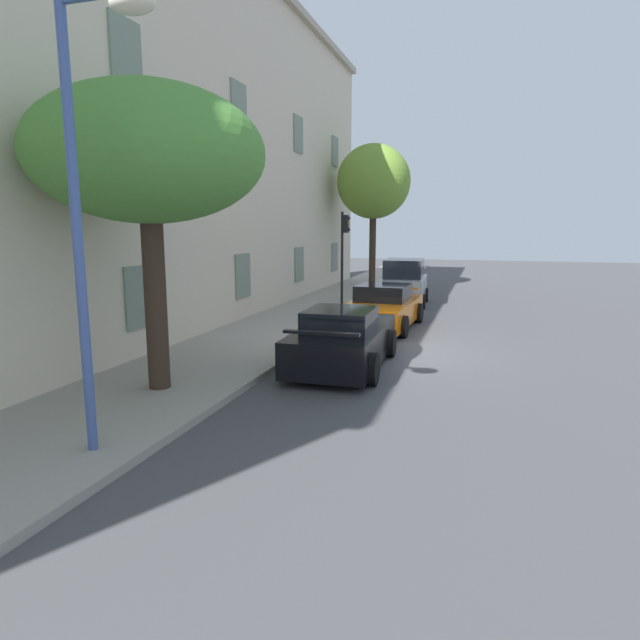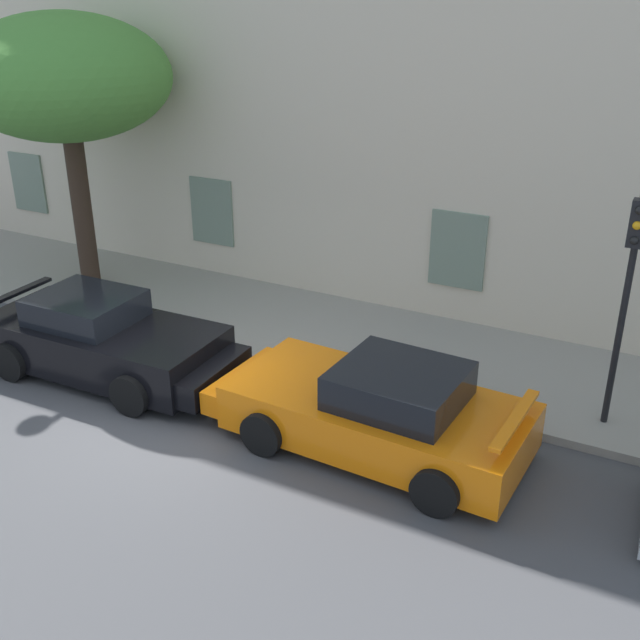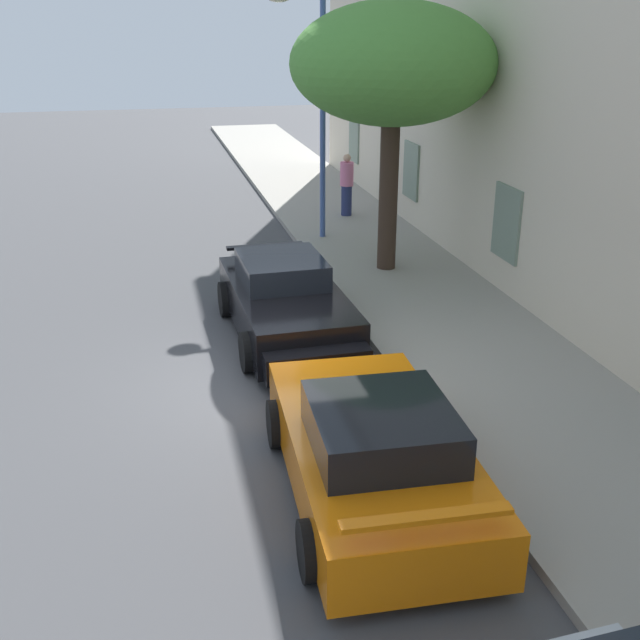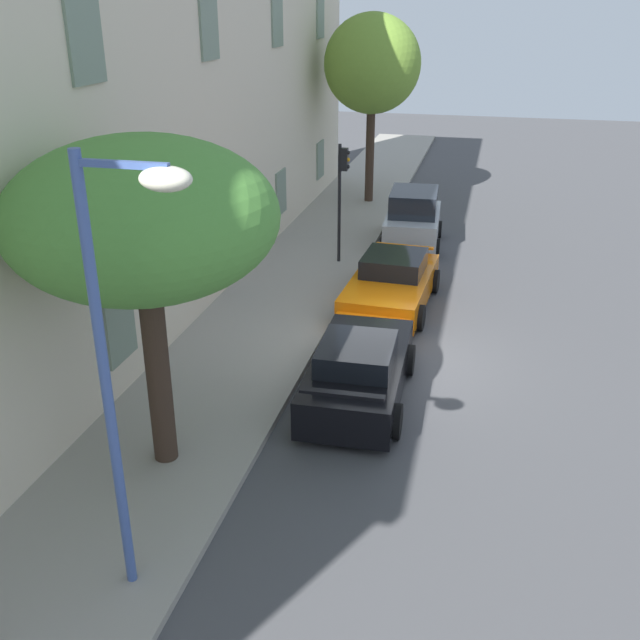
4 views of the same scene
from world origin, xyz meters
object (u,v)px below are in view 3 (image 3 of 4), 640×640
object	(u,v)px
pedestrian_admiring	(347,184)
sportscar_red_lead	(288,307)
tree_near_kerb	(393,65)
street_lamp	(306,70)
sportscar_yellow_flank	(371,445)

from	to	relation	value
pedestrian_admiring	sportscar_red_lead	bearing A→B (deg)	-21.87
tree_near_kerb	street_lamp	distance (m)	3.16
tree_near_kerb	pedestrian_admiring	size ratio (longest dim) A/B	3.26
sportscar_yellow_flank	pedestrian_admiring	world-z (taller)	pedestrian_admiring
street_lamp	pedestrian_admiring	bearing A→B (deg)	142.22
street_lamp	pedestrian_admiring	world-z (taller)	street_lamp
sportscar_red_lead	tree_near_kerb	size ratio (longest dim) A/B	0.81
tree_near_kerb	street_lamp	size ratio (longest dim) A/B	0.94
sportscar_yellow_flank	street_lamp	xyz separation A→B (m)	(-11.03, 1.60, 3.69)
sportscar_yellow_flank	street_lamp	bearing A→B (deg)	171.73
sportscar_yellow_flank	pedestrian_admiring	distance (m)	13.49
sportscar_red_lead	pedestrian_admiring	world-z (taller)	pedestrian_admiring
sportscar_red_lead	sportscar_yellow_flank	distance (m)	4.86
tree_near_kerb	street_lamp	world-z (taller)	street_lamp
sportscar_red_lead	tree_near_kerb	bearing A→B (deg)	138.24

